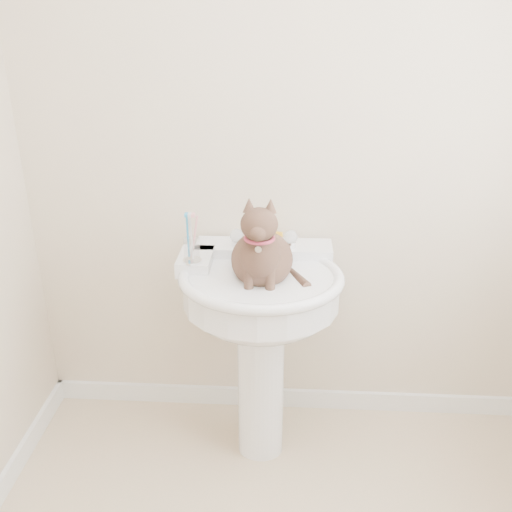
# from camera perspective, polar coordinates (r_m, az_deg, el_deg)

# --- Properties ---
(wall_back) EXTENTS (2.20, 0.00, 2.50)m
(wall_back) POSITION_cam_1_polar(r_m,az_deg,el_deg) (2.21, 4.32, 11.59)
(wall_back) COLOR beige
(wall_back) RESTS_ON ground
(baseboard_back) EXTENTS (2.20, 0.02, 0.09)m
(baseboard_back) POSITION_cam_1_polar(r_m,az_deg,el_deg) (2.73, 3.52, -13.97)
(baseboard_back) COLOR white
(baseboard_back) RESTS_ON floor
(pedestal_sink) EXTENTS (0.62, 0.61, 0.85)m
(pedestal_sink) POSITION_cam_1_polar(r_m,az_deg,el_deg) (2.15, 0.44, -5.34)
(pedestal_sink) COLOR white
(pedestal_sink) RESTS_ON floor
(faucet) EXTENTS (0.28, 0.12, 0.14)m
(faucet) POSITION_cam_1_polar(r_m,az_deg,el_deg) (2.19, 0.74, 1.77)
(faucet) COLOR silver
(faucet) RESTS_ON pedestal_sink
(soap_bar) EXTENTS (0.10, 0.08, 0.03)m
(soap_bar) POSITION_cam_1_polar(r_m,az_deg,el_deg) (2.28, 1.39, 1.97)
(soap_bar) COLOR orange
(soap_bar) RESTS_ON pedestal_sink
(toothbrush_cup) EXTENTS (0.07, 0.07, 0.18)m
(toothbrush_cup) POSITION_cam_1_polar(r_m,az_deg,el_deg) (2.08, -6.44, 0.66)
(toothbrush_cup) COLOR silver
(toothbrush_cup) RESTS_ON pedestal_sink
(cat) EXTENTS (0.25, 0.31, 0.45)m
(cat) POSITION_cam_1_polar(r_m,az_deg,el_deg) (2.02, 0.59, 0.15)
(cat) COLOR brown
(cat) RESTS_ON pedestal_sink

